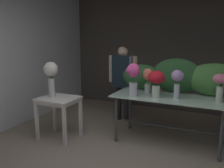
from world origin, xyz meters
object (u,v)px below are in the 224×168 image
object	(u,v)px
vase_crimson_lilies	(156,81)
vase_fuchsia_tulips	(133,77)
vase_coral_anemones	(148,78)
florist	(123,75)
vase_white_roses_tall	(51,75)
vase_rosy_peonies	(220,84)
display_table_glass	(170,104)
vase_lilac_dahlias	(177,81)
side_table_white	(58,104)

from	to	relation	value
vase_crimson_lilies	vase_fuchsia_tulips	bearing A→B (deg)	-164.96
vase_fuchsia_tulips	vase_coral_anemones	distance (m)	0.37
florist	vase_coral_anemones	bearing A→B (deg)	-41.36
vase_white_roses_tall	florist	bearing A→B (deg)	60.32
vase_fuchsia_tulips	vase_rosy_peonies	world-z (taller)	vase_fuchsia_tulips
display_table_glass	vase_lilac_dahlias	xyz separation A→B (m)	(0.12, -0.11, 0.41)
side_table_white	florist	xyz separation A→B (m)	(0.62, 1.33, 0.34)
vase_coral_anemones	vase_rosy_peonies	distance (m)	1.14
florist	vase_fuchsia_tulips	distance (m)	1.17
vase_crimson_lilies	vase_rosy_peonies	xyz separation A→B (m)	(0.92, 0.11, 0.01)
vase_lilac_dahlias	vase_rosy_peonies	world-z (taller)	vase_lilac_dahlias
vase_crimson_lilies	side_table_white	bearing A→B (deg)	-164.69
florist	vase_coral_anemones	size ratio (longest dim) A/B	3.69
vase_lilac_dahlias	vase_coral_anemones	bearing A→B (deg)	160.22
vase_lilac_dahlias	vase_fuchsia_tulips	size ratio (longest dim) A/B	0.84
vase_lilac_dahlias	vase_crimson_lilies	distance (m)	0.32
display_table_glass	vase_rosy_peonies	bearing A→B (deg)	-4.05
side_table_white	vase_white_roses_tall	bearing A→B (deg)	-179.93
side_table_white	vase_fuchsia_tulips	world-z (taller)	vase_fuchsia_tulips
vase_rosy_peonies	vase_white_roses_tall	bearing A→B (deg)	-168.26
vase_crimson_lilies	florist	bearing A→B (deg)	136.82
vase_rosy_peonies	florist	bearing A→B (deg)	157.43
display_table_glass	vase_coral_anemones	bearing A→B (deg)	169.55
vase_white_roses_tall	vase_coral_anemones	bearing A→B (deg)	24.18
display_table_glass	vase_rosy_peonies	world-z (taller)	vase_rosy_peonies
side_table_white	vase_rosy_peonies	bearing A→B (deg)	12.33
vase_fuchsia_tulips	vase_white_roses_tall	distance (m)	1.40
side_table_white	vase_coral_anemones	distance (m)	1.58
vase_lilac_dahlias	vase_coral_anemones	xyz separation A→B (m)	(-0.52, 0.19, -0.03)
vase_lilac_dahlias	vase_rosy_peonies	size ratio (longest dim) A/B	1.06
display_table_glass	vase_coral_anemones	xyz separation A→B (m)	(-0.40, 0.07, 0.38)
side_table_white	florist	bearing A→B (deg)	64.77
display_table_glass	vase_rosy_peonies	xyz separation A→B (m)	(0.73, -0.05, 0.41)
vase_lilac_dahlias	vase_rosy_peonies	bearing A→B (deg)	5.83
side_table_white	florist	world-z (taller)	florist
florist	vase_fuchsia_tulips	xyz separation A→B (m)	(0.60, -0.99, 0.16)
vase_fuchsia_tulips	vase_white_roses_tall	xyz separation A→B (m)	(-1.36, -0.34, -0.01)
vase_rosy_peonies	vase_white_roses_tall	size ratio (longest dim) A/B	0.70
vase_lilac_dahlias	vase_crimson_lilies	world-z (taller)	vase_lilac_dahlias
vase_rosy_peonies	vase_white_roses_tall	world-z (taller)	vase_white_roses_tall
florist	vase_coral_anemones	world-z (taller)	florist
vase_lilac_dahlias	vase_fuchsia_tulips	world-z (taller)	vase_fuchsia_tulips
florist	vase_crimson_lilies	size ratio (longest dim) A/B	3.63
side_table_white	vase_fuchsia_tulips	distance (m)	1.37
side_table_white	display_table_glass	bearing A→B (deg)	18.68
vase_fuchsia_tulips	vase_lilac_dahlias	bearing A→B (deg)	12.46
vase_white_roses_tall	vase_rosy_peonies	bearing A→B (deg)	11.74
side_table_white	vase_fuchsia_tulips	xyz separation A→B (m)	(1.22, 0.34, 0.50)
side_table_white	florist	size ratio (longest dim) A/B	0.47
florist	vase_lilac_dahlias	size ratio (longest dim) A/B	3.46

